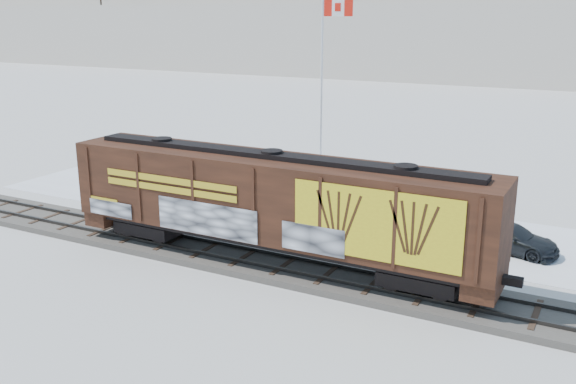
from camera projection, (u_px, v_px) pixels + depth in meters
The scene contains 8 objects.
ground at pixel (246, 262), 28.08m from camera, with size 500.00×500.00×0.00m, color white.
rail_track at pixel (246, 259), 28.04m from camera, with size 50.00×3.40×0.43m.
parking_strip at pixel (319, 216), 34.45m from camera, with size 40.00×8.00×0.03m, color white.
hopper_railcar at pixel (272, 201), 26.66m from camera, with size 18.84×3.06×4.60m.
flagpole at pixel (323, 122), 38.19m from camera, with size 2.30×0.90×11.54m.
car_silver at pixel (168, 179), 38.65m from camera, with size 2.02×5.01×1.71m, color #A3A5AA.
car_white at pixel (394, 221), 30.97m from camera, with size 1.71×4.89×1.61m, color silver.
car_dark at pixel (510, 238), 29.18m from camera, with size 1.78×4.38×1.27m, color black.
Camera 1 is at (13.93, -22.28, 10.54)m, focal length 40.00 mm.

